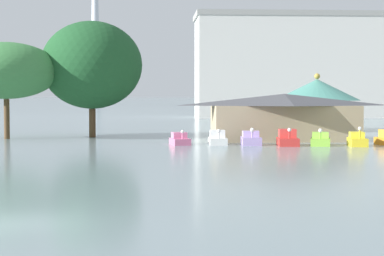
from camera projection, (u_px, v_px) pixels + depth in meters
The scene contains 12 objects.
ground_plane at pixel (13, 223), 22.32m from camera, with size 2000.00×2000.00×0.00m, color gray.
pedal_boat_pink at pixel (180, 140), 57.32m from camera, with size 1.86×2.50×1.33m.
pedal_boat_white at pixel (218, 139), 57.55m from camera, with size 1.55×2.83×1.42m.
pedal_boat_lavender at pixel (251, 139), 57.01m from camera, with size 1.73×2.44×1.54m.
pedal_boat_red at pixel (288, 139), 56.26m from camera, with size 1.91×2.78×1.57m.
pedal_boat_lime at pixel (320, 140), 56.34m from camera, with size 2.24×2.97×1.52m.
pedal_boat_yellow at pixel (357, 140), 55.92m from camera, with size 1.73×2.92×1.70m.
boathouse at pixel (284, 116), 62.35m from camera, with size 14.61×6.44×4.44m.
green_roof_pavilion at pixel (317, 102), 78.21m from camera, with size 10.24×10.24×6.89m.
shoreline_tree_tall_left at pixel (6, 71), 64.57m from camera, with size 10.42×10.42×9.51m.
shoreline_tree_mid at pixel (92, 65), 67.16m from camera, with size 10.27×10.27×11.86m.
background_building_block at pixel (287, 66), 127.05m from camera, with size 35.55×12.93×19.88m.
Camera 1 is at (4.73, -22.45, 4.36)m, focal length 61.58 mm.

